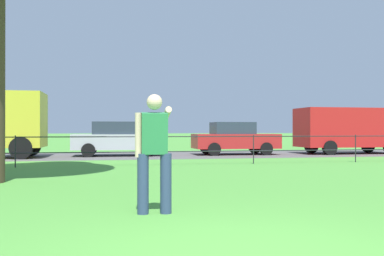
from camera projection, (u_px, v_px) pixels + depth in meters
name	position (u px, v px, depth m)	size (l,w,h in m)	color
street_strip	(129.00, 155.00, 20.85)	(80.00, 6.66, 0.01)	#565454
park_fence	(141.00, 145.00, 14.79)	(31.25, 0.04, 1.00)	#232328
person_thrower	(154.00, 149.00, 6.30)	(0.55, 0.76, 1.67)	navy
car_silver_right	(117.00, 139.00, 20.27)	(4.06, 1.93, 1.54)	#B7BABF
car_red_far_right	(235.00, 138.00, 21.35)	(4.02, 1.85, 1.54)	red
panel_van_far_left	(348.00, 128.00, 22.24)	(5.00, 2.10, 2.24)	red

